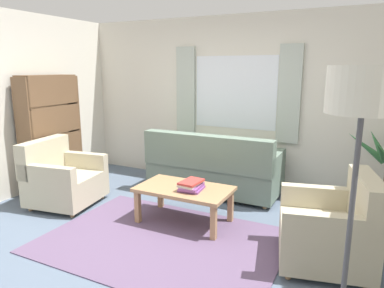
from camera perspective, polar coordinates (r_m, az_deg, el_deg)
ground_plane at (r=3.92m, az=-4.87°, el=-15.48°), size 6.24×6.24×0.00m
wall_back at (r=5.54m, az=7.16°, el=6.79°), size 5.32×0.12×2.60m
window_with_curtains at (r=5.45m, az=6.91°, el=8.29°), size 1.98×0.07×1.40m
area_rug at (r=3.91m, az=-4.87°, el=-15.40°), size 2.50×1.78×0.01m
couch at (r=5.16m, az=3.39°, el=-4.10°), size 1.90×0.82×0.92m
armchair_left at (r=5.07m, az=-20.35°, el=-5.32°), size 0.94×0.95×0.88m
armchair_right at (r=3.60m, az=21.76°, el=-12.69°), size 0.99×1.00×0.88m
coffee_table at (r=4.19m, az=-1.27°, el=-7.81°), size 1.10×0.64×0.44m
book_stack_on_table at (r=4.08m, az=-0.13°, el=-6.73°), size 0.27×0.33×0.11m
bookshelf at (r=5.68m, az=-21.54°, el=0.84°), size 0.30×0.94×1.72m
standing_lamp at (r=1.99m, az=25.76°, el=3.73°), size 0.37×0.37×1.83m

